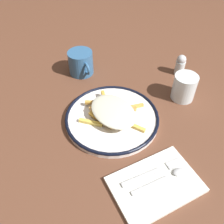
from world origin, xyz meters
TOP-DOWN VIEW (x-y plane):
  - ground_plane at (0.00, 0.00)m, footprint 2.60×2.60m
  - plate at (0.00, 0.00)m, footprint 0.29×0.29m
  - fries_heap at (0.00, -0.00)m, footprint 0.20×0.21m
  - napkin at (0.25, -0.02)m, footprint 0.16×0.22m
  - fork at (0.22, -0.01)m, footprint 0.03×0.18m
  - spoon at (0.25, 0.02)m, footprint 0.03×0.15m
  - water_glass at (0.03, 0.26)m, footprint 0.08×0.08m
  - coffee_mug at (-0.27, 0.02)m, footprint 0.12×0.09m
  - salt_shaker at (-0.08, 0.34)m, footprint 0.04×0.04m

SIDE VIEW (x-z plane):
  - ground_plane at x=0.00m, z-range 0.00..0.00m
  - napkin at x=0.25m, z-range 0.00..0.01m
  - plate at x=0.00m, z-range 0.00..0.02m
  - fork at x=0.22m, z-range 0.01..0.02m
  - spoon at x=0.25m, z-range 0.01..0.02m
  - salt_shaker at x=-0.08m, z-range 0.00..0.08m
  - fries_heap at x=0.00m, z-range 0.02..0.06m
  - coffee_mug at x=-0.27m, z-range 0.00..0.09m
  - water_glass at x=0.03m, z-range 0.00..0.09m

